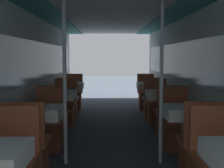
{
  "coord_description": "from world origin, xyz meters",
  "views": [
    {
      "loc": [
        -0.08,
        -1.56,
        1.41
      ],
      "look_at": [
        -0.01,
        2.79,
        1.02
      ],
      "focal_mm": 50.0,
      "sensor_mm": 36.0,
      "label": 1
    }
  ],
  "objects_px": {
    "chair_left_far_2": "(65,110)",
    "dining_table_right_1": "(186,117)",
    "chair_left_far_3": "(74,98)",
    "chair_right_far_2": "(157,110)",
    "chair_left_near_3": "(68,105)",
    "support_pole_right_1": "(161,84)",
    "dining_table_right_3": "(149,88)",
    "dining_table_left_1": "(39,117)",
    "dining_table_right_2": "(162,98)",
    "chair_left_near_1": "(29,156)",
    "chair_right_far_1": "(176,130)",
    "chair_right_far_3": "(146,98)",
    "chair_right_near_3": "(153,105)",
    "chair_right_near_1": "(199,155)",
    "support_pole_left_1": "(65,84)",
    "chair_left_far_1": "(49,131)",
    "chair_right_near_2": "(168,122)",
    "dining_table_left_3": "(71,88)",
    "dining_table_left_2": "(60,98)",
    "chair_left_near_2": "(55,122)"
  },
  "relations": [
    {
      "from": "chair_left_far_2",
      "to": "dining_table_right_1",
      "type": "relative_size",
      "value": 1.24
    },
    {
      "from": "chair_left_far_3",
      "to": "chair_right_far_2",
      "type": "distance_m",
      "value": 2.61
    },
    {
      "from": "chair_left_near_3",
      "to": "support_pole_right_1",
      "type": "bearing_deg",
      "value": -62.07
    },
    {
      "from": "chair_left_near_3",
      "to": "dining_table_right_3",
      "type": "distance_m",
      "value": 2.02
    },
    {
      "from": "dining_table_left_1",
      "to": "dining_table_right_2",
      "type": "height_order",
      "value": "same"
    },
    {
      "from": "chair_left_near_1",
      "to": "chair_right_far_1",
      "type": "relative_size",
      "value": 1.0
    },
    {
      "from": "chair_left_near_3",
      "to": "chair_right_far_3",
      "type": "distance_m",
      "value": 2.25
    },
    {
      "from": "chair_right_near_3",
      "to": "chair_right_near_1",
      "type": "bearing_deg",
      "value": -90.0
    },
    {
      "from": "dining_table_right_1",
      "to": "support_pole_left_1",
      "type": "bearing_deg",
      "value": 180.0
    },
    {
      "from": "chair_left_near_3",
      "to": "dining_table_right_1",
      "type": "bearing_deg",
      "value": -57.31
    },
    {
      "from": "chair_right_far_2",
      "to": "dining_table_right_1",
      "type": "bearing_deg",
      "value": 90.0
    },
    {
      "from": "chair_left_far_3",
      "to": "dining_table_right_3",
      "type": "xyz_separation_m",
      "value": [
        1.91,
        -0.59,
        0.32
      ]
    },
    {
      "from": "chair_left_far_1",
      "to": "dining_table_right_3",
      "type": "height_order",
      "value": "chair_left_far_1"
    },
    {
      "from": "chair_left_near_1",
      "to": "chair_right_near_3",
      "type": "bearing_deg",
      "value": 61.84
    },
    {
      "from": "chair_right_near_2",
      "to": "dining_table_right_3",
      "type": "relative_size",
      "value": 1.24
    },
    {
      "from": "dining_table_left_1",
      "to": "dining_table_right_1",
      "type": "height_order",
      "value": "same"
    },
    {
      "from": "dining_table_left_1",
      "to": "dining_table_right_1",
      "type": "bearing_deg",
      "value": 0.0
    },
    {
      "from": "chair_right_far_2",
      "to": "dining_table_right_3",
      "type": "bearing_deg",
      "value": -90.0
    },
    {
      "from": "chair_right_far_2",
      "to": "dining_table_right_3",
      "type": "xyz_separation_m",
      "value": [
        -0.0,
        1.19,
        0.32
      ]
    },
    {
      "from": "chair_left_near_1",
      "to": "chair_left_far_1",
      "type": "bearing_deg",
      "value": 90.0
    },
    {
      "from": "dining_table_left_3",
      "to": "dining_table_right_3",
      "type": "height_order",
      "value": "same"
    },
    {
      "from": "chair_right_far_2",
      "to": "chair_right_near_3",
      "type": "xyz_separation_m",
      "value": [
        0.0,
        0.6,
        0.0
      ]
    },
    {
      "from": "chair_left_far_2",
      "to": "chair_left_near_3",
      "type": "relative_size",
      "value": 1.0
    },
    {
      "from": "chair_left_near_1",
      "to": "dining_table_left_2",
      "type": "height_order",
      "value": "chair_left_near_1"
    },
    {
      "from": "support_pole_left_1",
      "to": "chair_left_far_3",
      "type": "xyz_separation_m",
      "value": [
        -0.33,
        4.16,
        -0.75
      ]
    },
    {
      "from": "dining_table_right_3",
      "to": "chair_right_far_2",
      "type": "bearing_deg",
      "value": -90.0
    },
    {
      "from": "chair_right_near_3",
      "to": "chair_left_far_1",
      "type": "bearing_deg",
      "value": -128.7
    },
    {
      "from": "chair_left_near_2",
      "to": "chair_left_near_1",
      "type": "bearing_deg",
      "value": -90.0
    },
    {
      "from": "chair_right_far_1",
      "to": "chair_left_far_2",
      "type": "bearing_deg",
      "value": -43.05
    },
    {
      "from": "dining_table_left_3",
      "to": "chair_right_far_1",
      "type": "xyz_separation_m",
      "value": [
        1.91,
        -2.98,
        -0.32
      ]
    },
    {
      "from": "dining_table_left_2",
      "to": "dining_table_right_3",
      "type": "distance_m",
      "value": 2.61
    },
    {
      "from": "dining_table_left_1",
      "to": "chair_right_far_3",
      "type": "distance_m",
      "value": 4.59
    },
    {
      "from": "chair_left_far_2",
      "to": "dining_table_right_2",
      "type": "xyz_separation_m",
      "value": [
        1.91,
        -0.59,
        0.32
      ]
    },
    {
      "from": "dining_table_left_3",
      "to": "dining_table_right_2",
      "type": "bearing_deg",
      "value": -43.05
    },
    {
      "from": "dining_table_left_2",
      "to": "dining_table_right_1",
      "type": "height_order",
      "value": "same"
    },
    {
      "from": "dining_table_left_1",
      "to": "dining_table_right_3",
      "type": "xyz_separation_m",
      "value": [
        1.91,
        3.57,
        0.0
      ]
    },
    {
      "from": "dining_table_right_1",
      "to": "chair_right_near_3",
      "type": "distance_m",
      "value": 2.99
    },
    {
      "from": "dining_table_left_1",
      "to": "chair_left_far_1",
      "type": "height_order",
      "value": "chair_left_far_1"
    },
    {
      "from": "support_pole_left_1",
      "to": "dining_table_right_2",
      "type": "relative_size",
      "value": 2.78
    },
    {
      "from": "chair_left_far_3",
      "to": "dining_table_right_1",
      "type": "xyz_separation_m",
      "value": [
        1.91,
        -4.16,
        0.32
      ]
    },
    {
      "from": "chair_right_far_2",
      "to": "chair_right_near_3",
      "type": "bearing_deg",
      "value": -90.0
    },
    {
      "from": "dining_table_left_2",
      "to": "chair_right_far_2",
      "type": "distance_m",
      "value": 2.02
    },
    {
      "from": "chair_left_near_1",
      "to": "support_pole_right_1",
      "type": "bearing_deg",
      "value": 20.57
    },
    {
      "from": "dining_table_left_3",
      "to": "chair_right_near_3",
      "type": "relative_size",
      "value": 0.81
    },
    {
      "from": "chair_left_near_2",
      "to": "chair_right_near_2",
      "type": "distance_m",
      "value": 1.91
    },
    {
      "from": "chair_left_far_1",
      "to": "chair_left_near_2",
      "type": "xyz_separation_m",
      "value": [
        0.0,
        0.6,
        0.0
      ]
    },
    {
      "from": "chair_left_near_1",
      "to": "dining_table_left_2",
      "type": "bearing_deg",
      "value": 90.0
    },
    {
      "from": "chair_right_near_3",
      "to": "dining_table_left_1",
      "type": "bearing_deg",
      "value": -122.69
    },
    {
      "from": "dining_table_left_2",
      "to": "dining_table_right_1",
      "type": "distance_m",
      "value": 2.61
    },
    {
      "from": "chair_left_near_2",
      "to": "support_pole_right_1",
      "type": "bearing_deg",
      "value": -37.08
    }
  ]
}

